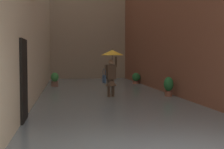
% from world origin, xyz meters
% --- Properties ---
extents(ground_plane, '(60.00, 60.00, 0.00)m').
position_xyz_m(ground_plane, '(0.00, -9.82, 0.00)').
color(ground_plane, gray).
extents(flood_water, '(6.47, 25.64, 0.10)m').
position_xyz_m(flood_water, '(0.00, -9.82, 0.05)').
color(flood_water, slate).
rests_on(flood_water, ground_plane).
extents(person_wading, '(0.97, 0.97, 2.10)m').
position_xyz_m(person_wading, '(-0.15, -8.62, 1.44)').
color(person_wading, '#2D2319').
rests_on(person_wading, ground_plane).
extents(potted_plant_far_right, '(0.43, 0.43, 0.87)m').
position_xyz_m(potted_plant_far_right, '(2.32, -13.38, 0.46)').
color(potted_plant_far_right, brown).
rests_on(potted_plant_far_right, ground_plane).
extents(potted_plant_mid_left, '(0.41, 0.41, 0.91)m').
position_xyz_m(potted_plant_mid_left, '(-2.52, -8.31, 0.50)').
color(potted_plant_mid_left, brown).
rests_on(potted_plant_mid_left, ground_plane).
extents(potted_plant_far_left, '(0.50, 0.50, 0.76)m').
position_xyz_m(potted_plant_far_left, '(-2.56, -14.60, 0.40)').
color(potted_plant_far_left, brown).
rests_on(potted_plant_far_left, ground_plane).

